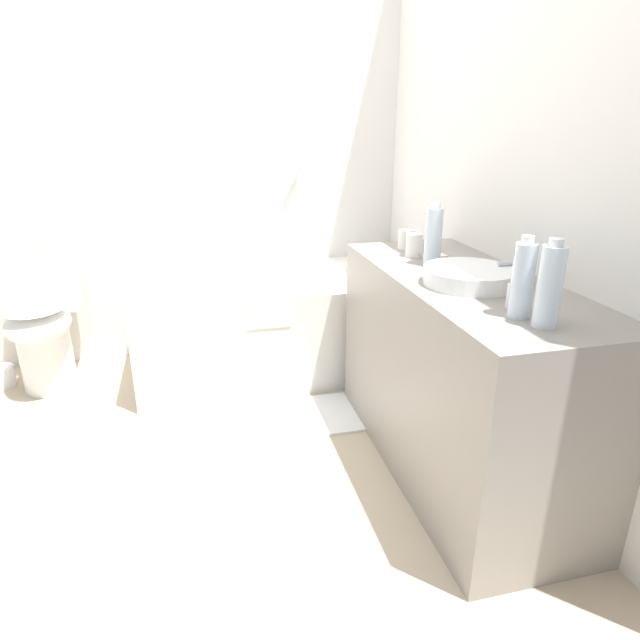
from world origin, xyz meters
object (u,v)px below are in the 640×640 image
object	(u,v)px
drinking_glass_2	(414,245)
soap_dish	(435,257)
bathtub	(276,320)
water_bottle_2	(433,236)
toilet_paper_roll	(4,376)
sink_basin	(470,276)
sink_faucet	(518,272)
drinking_glass_0	(407,239)
bath_mat	(306,417)
toilet	(42,323)
water_bottle_0	(550,286)
water_bottle_1	(523,280)
drinking_glass_1	(517,296)

from	to	relation	value
drinking_glass_2	soap_dish	distance (m)	0.11
bathtub	soap_dish	world-z (taller)	bathtub
bathtub	drinking_glass_2	distance (m)	1.08
water_bottle_2	drinking_glass_2	distance (m)	0.17
bathtub	soap_dish	size ratio (longest dim) A/B	17.30
bathtub	toilet_paper_roll	bearing A→B (deg)	175.56
sink_basin	sink_faucet	world-z (taller)	sink_faucet
sink_faucet	drinking_glass_0	xyz separation A→B (m)	(-0.20, 0.60, 0.01)
bath_mat	toilet_paper_roll	distance (m)	1.72
sink_basin	toilet	bearing A→B (deg)	144.33
bathtub	water_bottle_0	distance (m)	1.84
toilet	soap_dish	size ratio (longest dim) A/B	8.17
toilet	bath_mat	xyz separation A→B (m)	(1.30, -0.70, -0.36)
water_bottle_0	drinking_glass_2	xyz separation A→B (m)	(-0.03, 0.88, -0.07)
water_bottle_1	toilet	bearing A→B (deg)	137.27
sink_basin	bathtub	bearing A→B (deg)	113.66
drinking_glass_2	soap_dish	size ratio (longest dim) A/B	1.13
water_bottle_2	drinking_glass_1	size ratio (longest dim) A/B	3.40
water_bottle_0	water_bottle_2	xyz separation A→B (m)	(-0.02, 0.72, -0.00)
water_bottle_2	soap_dish	size ratio (longest dim) A/B	2.86
water_bottle_0	bath_mat	size ratio (longest dim) A/B	0.44
water_bottle_2	sink_basin	bearing A→B (deg)	-86.65
water_bottle_0	water_bottle_1	world-z (taller)	water_bottle_0
water_bottle_2	bathtub	bearing A→B (deg)	119.10
drinking_glass_1	toilet_paper_roll	size ratio (longest dim) A/B	0.64
water_bottle_1	bath_mat	distance (m)	1.40
drinking_glass_1	drinking_glass_2	size ratio (longest dim) A/B	0.74
bathtub	water_bottle_2	bearing A→B (deg)	-60.90
water_bottle_1	drinking_glass_1	xyz separation A→B (m)	(0.04, 0.08, -0.08)
water_bottle_0	drinking_glass_2	bearing A→B (deg)	91.87
sink_basin	water_bottle_1	distance (m)	0.36
drinking_glass_2	water_bottle_0	bearing A→B (deg)	-88.13
toilet	drinking_glass_2	xyz separation A→B (m)	(1.76, -0.84, 0.52)
sink_basin	water_bottle_2	distance (m)	0.30
bathtub	toilet_paper_roll	size ratio (longest dim) A/B	13.26
bathtub	toilet	xyz separation A→B (m)	(-1.26, 0.08, 0.07)
water_bottle_2	bath_mat	distance (m)	1.10
drinking_glass_1	toilet_paper_roll	world-z (taller)	drinking_glass_1
toilet	sink_basin	world-z (taller)	sink_basin
drinking_glass_2	soap_dish	xyz separation A→B (m)	(0.07, -0.07, -0.04)
bathtub	water_bottle_2	size ratio (longest dim) A/B	6.06
bathtub	drinking_glass_2	world-z (taller)	bathtub
toilet	water_bottle_0	size ratio (longest dim) A/B	2.84
soap_dish	water_bottle_2	bearing A→B (deg)	-123.50
bathtub	drinking_glass_1	xyz separation A→B (m)	(0.54, -1.47, 0.57)
toilet_paper_roll	sink_faucet	bearing A→B (deg)	-30.55
bathtub	toilet	distance (m)	1.27
water_bottle_0	water_bottle_1	xyz separation A→B (m)	(-0.03, 0.09, -0.01)
toilet	drinking_glass_2	size ratio (longest dim) A/B	7.22
sink_basin	sink_faucet	bearing A→B (deg)	0.00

